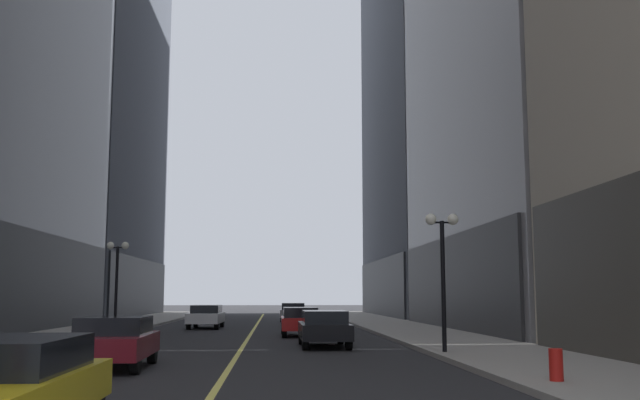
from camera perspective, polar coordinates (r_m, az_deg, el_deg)
The scene contains 14 objects.
ground_plane at distance 38.63m, azimuth -5.36°, elevation -10.31°, with size 200.00×200.00×0.00m, color #262628.
sidewalk_left at distance 39.75m, azimuth -17.51°, elevation -9.81°, with size 4.50×78.00×0.15m, color #9E9991.
sidewalk_right at distance 39.25m, azimuth 6.96°, elevation -10.13°, with size 4.50×78.00×0.15m, color #9E9991.
lane_centre_stripe at distance 38.63m, azimuth -5.36°, elevation -10.30°, with size 0.16×70.00×0.01m, color #E5D64C.
building_left_far at distance 69.65m, azimuth -17.76°, elevation 12.02°, with size 10.63×26.00×49.78m.
building_right_far at distance 70.10m, azimuth 11.14°, elevation 12.67°, with size 15.87×26.00×52.03m.
car_maroon at distance 19.69m, azimuth -16.06°, elevation -10.64°, with size 1.97×4.09×1.32m.
car_black at distance 26.67m, azimuth 0.32°, elevation -10.05°, with size 1.77×4.37×1.32m.
car_red at distance 33.81m, azimuth -1.58°, elevation -9.52°, with size 1.75×4.17×1.32m.
car_white at distance 42.19m, azimuth -9.01°, elevation -9.04°, with size 1.88×4.44×1.32m.
car_silver at distance 52.56m, azimuth -2.14°, elevation -8.81°, with size 1.95×4.63×1.32m.
street_lamp_left_far at distance 35.89m, azimuth -15.78°, elevation -5.07°, with size 1.06×0.36×4.43m.
street_lamp_right_mid at distance 22.88m, azimuth 9.68°, elevation -3.99°, with size 1.06×0.36×4.43m.
fire_hydrant_right at distance 15.76m, azimuth 18.21°, elevation -12.57°, with size 0.28×0.28×0.80m, color red.
Camera 1 is at (1.18, -3.57, 1.88)m, focal length 40.38 mm.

